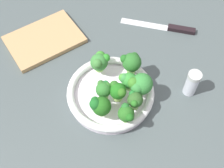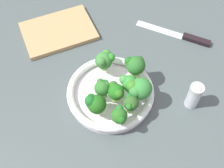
% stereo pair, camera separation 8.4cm
% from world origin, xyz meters
% --- Properties ---
extents(ground_plane, '(1.30, 1.30, 0.03)m').
position_xyz_m(ground_plane, '(0.00, 0.00, -0.01)').
color(ground_plane, '#485454').
extents(bowl, '(0.26, 0.26, 0.04)m').
position_xyz_m(bowl, '(-0.00, 0.02, 0.02)').
color(bowl, white).
rests_on(bowl, ground_plane).
extents(broccoli_floret_0, '(0.06, 0.06, 0.07)m').
position_xyz_m(broccoli_floret_0, '(-0.08, -0.03, 0.08)').
color(broccoli_floret_0, '#83C057').
rests_on(broccoli_floret_0, bowl).
extents(broccoli_floret_1, '(0.05, 0.06, 0.06)m').
position_xyz_m(broccoli_floret_1, '(-0.01, 0.05, 0.08)').
color(broccoli_floret_1, '#A1C764').
rests_on(broccoli_floret_1, bowl).
extents(broccoli_floret_2, '(0.07, 0.06, 0.07)m').
position_xyz_m(broccoli_floret_2, '(-0.08, 0.05, 0.08)').
color(broccoli_floret_2, '#84C266').
rests_on(broccoli_floret_2, bowl).
extents(broccoli_floret_3, '(0.04, 0.05, 0.06)m').
position_xyz_m(broccoli_floret_3, '(-0.01, 0.12, 0.07)').
color(broccoli_floret_3, '#80B35C').
rests_on(broccoli_floret_3, bowl).
extents(broccoli_floret_4, '(0.05, 0.05, 0.06)m').
position_xyz_m(broccoli_floret_4, '(-0.05, 0.02, 0.07)').
color(broccoli_floret_4, '#8FD369').
rests_on(broccoli_floret_4, bowl).
extents(broccoli_floret_5, '(0.04, 0.05, 0.06)m').
position_xyz_m(broccoli_floret_5, '(-0.05, 0.09, 0.08)').
color(broccoli_floret_5, '#8CC062').
rests_on(broccoli_floret_5, bowl).
extents(broccoli_floret_6, '(0.06, 0.06, 0.06)m').
position_xyz_m(broccoli_floret_6, '(0.01, -0.07, 0.08)').
color(broccoli_floret_6, '#89CF5A').
rests_on(broccoli_floret_6, bowl).
extents(broccoli_floret_7, '(0.06, 0.06, 0.07)m').
position_xyz_m(broccoli_floret_7, '(0.05, 0.08, 0.08)').
color(broccoli_floret_7, '#7BC34E').
rests_on(broccoli_floret_7, bowl).
extents(broccoli_floret_8, '(0.04, 0.05, 0.06)m').
position_xyz_m(broccoli_floret_8, '(0.02, 0.03, 0.08)').
color(broccoli_floret_8, '#83B25E').
rests_on(broccoli_floret_8, bowl).
extents(knife, '(0.24, 0.16, 0.01)m').
position_xyz_m(knife, '(-0.28, -0.19, 0.01)').
color(knife, silver).
rests_on(knife, ground_plane).
extents(cutting_board, '(0.28, 0.23, 0.02)m').
position_xyz_m(cutting_board, '(0.15, -0.27, 0.01)').
color(cutting_board, tan).
rests_on(cutting_board, ground_plane).
extents(pepper_shaker, '(0.04, 0.04, 0.09)m').
position_xyz_m(pepper_shaker, '(-0.24, 0.07, 0.05)').
color(pepper_shaker, silver).
rests_on(pepper_shaker, ground_plane).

